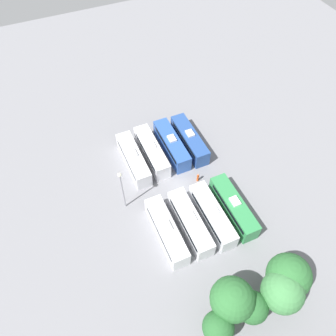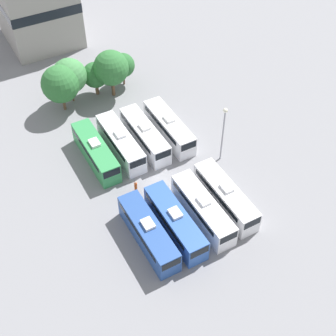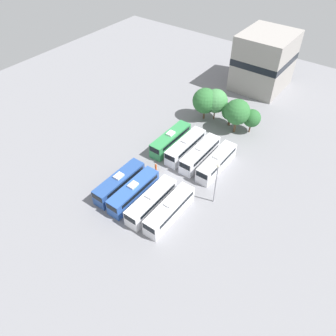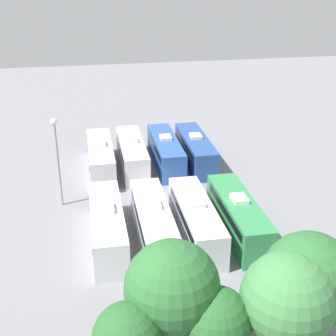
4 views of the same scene
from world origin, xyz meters
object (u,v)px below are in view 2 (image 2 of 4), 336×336
Objects in this scene: bus_3 at (225,196)px; worker_person at (136,187)px; bus_4 at (96,151)px; tree_2 at (95,75)px; bus_1 at (175,221)px; tree_4 at (123,65)px; bus_7 at (169,127)px; bus_6 at (145,135)px; tree_0 at (60,84)px; depot_building at (35,2)px; bus_2 at (203,209)px; bus_0 at (148,232)px; tree_3 at (111,68)px; tree_1 at (69,76)px; bus_5 at (121,142)px; light_pole at (224,126)px.

worker_person is at bearing 139.69° from bus_3.
tree_2 is (5.86, 13.58, 1.77)m from bus_4.
tree_4 is (7.19, 29.00, 1.81)m from bus_1.
bus_7 is at bearing 39.34° from worker_person.
worker_person is at bearing -124.42° from bus_6.
tree_0 is (-2.01, 19.93, 3.71)m from worker_person.
bus_4 is at bearing -96.30° from depot_building.
bus_2 is at bearing -87.43° from tree_2.
tree_3 is (7.92, 27.05, 3.22)m from bus_0.
bus_0 is 1.40× the size of tree_3.
worker_person is at bearing 99.65° from bus_1.
worker_person is 41.58m from depot_building.
bus_2 and bus_6 have the same top height.
bus_4 is 1.95× the size of tree_2.
bus_3 and bus_7 have the same top height.
bus_6 is 15.15m from tree_1.
tree_3 is at bearing -145.93° from tree_4.
tree_2 is at bearing 85.09° from bus_1.
tree_1 is at bearing 178.08° from tree_2.
bus_4 and bus_5 have the same top height.
worker_person is 0.13× the size of depot_building.
bus_2 is 27.38m from tree_3.
depot_building is at bearing 89.82° from bus_5.
tree_1 is at bearing 96.77° from bus_5.
worker_person is at bearing -89.62° from tree_1.
bus_3 and bus_4 have the same top height.
bus_1 is at bearing -90.76° from bus_5.
bus_3 is (10.54, 0.24, 0.00)m from bus_0.
tree_2 is at bearing 109.47° from bus_7.
bus_4 is (-10.58, 14.72, 0.00)m from bus_3.
tree_1 is at bearing 120.55° from light_pole.
tree_1 is 1.31× the size of tree_2.
tree_4 is (2.64, 1.78, -1.41)m from tree_3.
bus_1 is at bearing -2.75° from bus_0.
light_pole reaches higher than bus_7.
tree_1 is at bearing 81.83° from bus_4.
tree_3 is (0.85, 12.35, 3.22)m from bus_6.
bus_3 is at bearing -64.59° from bus_5.
bus_0 is at bearing -115.66° from bus_6.
bus_0 and bus_7 have the same top height.
bus_0 is 29.18m from tree_2.
bus_1 is 1.95× the size of tree_2.
bus_7 is at bearing -3.06° from bus_5.
light_pole is (3.80, -7.30, 4.03)m from bus_7.
tree_3 reaches higher than bus_7.
tree_2 is (-4.94, 13.99, 1.77)m from bus_7.
bus_4 is 34.17m from depot_building.
bus_7 is 14.94m from tree_2.
bus_5 is 1.95× the size of tree_2.
tree_2 is (2.46, 28.70, 1.77)m from bus_1.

